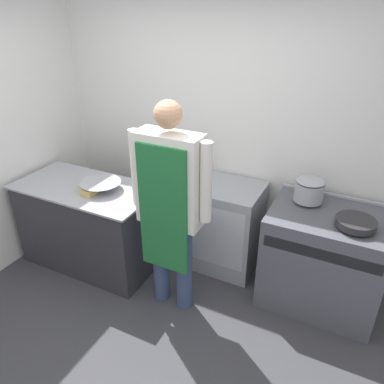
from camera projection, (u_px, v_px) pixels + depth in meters
ground_plane at (127, 354)px, 2.90m from camera, size 14.00×14.00×0.00m
wall_back at (218, 125)px, 3.65m from camera, size 8.00×0.05×2.70m
wall_left at (31, 121)px, 3.76m from camera, size 0.05×8.00×2.70m
prep_counter at (90, 225)px, 3.75m from camera, size 1.38×0.71×0.86m
stove at (322, 258)px, 3.24m from camera, size 0.96×0.72×0.91m
fridge_unit at (228, 227)px, 3.69m from camera, size 0.60×0.56×0.88m
person_cook at (170, 198)px, 2.93m from camera, size 0.70×0.24×1.83m
mixing_bowl at (101, 186)px, 3.46m from camera, size 0.38×0.38×0.08m
plastic_tub at (89, 191)px, 3.40m from camera, size 0.12×0.12×0.06m
stock_pot at (309, 189)px, 3.17m from camera, size 0.25×0.25×0.20m
saute_pan at (356, 223)px, 2.84m from camera, size 0.30×0.30×0.06m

